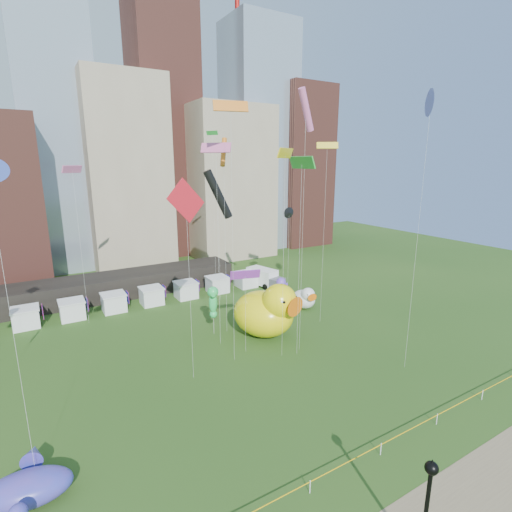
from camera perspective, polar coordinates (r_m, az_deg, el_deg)
ground at (r=26.94m, az=7.97°, el=-31.44°), size 160.00×160.00×0.00m
skyline at (r=77.02m, az=-20.57°, el=14.60°), size 101.00×23.00×68.00m
crane_right at (r=93.88m, az=-2.21°, el=30.90°), size 23.00×1.00×76.00m
pavilion at (r=59.73m, az=-21.45°, el=-4.30°), size 38.00×6.00×3.20m
vendor_tents at (r=55.25m, az=-15.19°, el=-5.79°), size 33.24×2.80×2.40m
caution_tape at (r=26.47m, az=8.03°, el=-30.40°), size 50.00×0.06×0.90m
big_duck at (r=43.28m, az=1.59°, el=-8.15°), size 8.07×9.19×6.46m
small_duck at (r=52.07m, az=7.19°, el=-6.22°), size 3.31×4.21×3.12m
seahorse_green at (r=43.49m, az=-6.34°, el=-6.44°), size 1.63×1.82×5.71m
seahorse_purple at (r=48.04m, az=3.60°, el=-4.96°), size 1.53×1.74×5.24m
whale_inflatable at (r=28.87m, az=-30.73°, el=-27.24°), size 5.17×6.26×2.14m
lamppost at (r=22.69m, az=24.03°, el=-30.34°), size 0.63×0.63×6.00m
box_truck at (r=60.80m, az=1.30°, el=-3.21°), size 3.94×6.84×2.74m
kite_1 at (r=37.40m, az=7.43°, el=20.61°), size 2.30×1.30×25.57m
kite_2 at (r=52.28m, az=-5.64°, el=9.05°), size 4.06×1.79×18.25m
kite_3 at (r=36.21m, az=6.82°, el=13.45°), size 0.68×3.63×19.61m
kite_4 at (r=44.94m, az=10.52°, el=15.48°), size 2.15×1.63×21.27m
kite_5 at (r=36.49m, az=24.50°, el=19.88°), size 1.66×1.80×24.87m
kite_6 at (r=35.06m, az=-3.77°, el=20.96°), size 3.03×1.23×24.18m
kite_7 at (r=38.00m, az=-1.61°, el=-2.80°), size 3.03×1.21×8.77m
kite_9 at (r=38.49m, az=-5.96°, el=15.45°), size 2.33×2.67×20.91m
kite_10 at (r=53.95m, az=4.94°, el=6.35°), size 1.52×0.68×13.04m
kite_11 at (r=52.51m, az=-6.50°, el=17.05°), size 1.10×1.64×23.07m
kite_12 at (r=35.57m, az=4.35°, el=14.71°), size 2.67×1.89×20.32m
kite_14 at (r=41.54m, az=-4.83°, el=15.00°), size 1.48×1.71×21.61m
kite_16 at (r=32.11m, az=-10.31°, el=7.79°), size 3.60×0.96×17.89m
kite_17 at (r=48.41m, az=-25.58°, el=11.35°), size 2.35×2.06×18.76m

